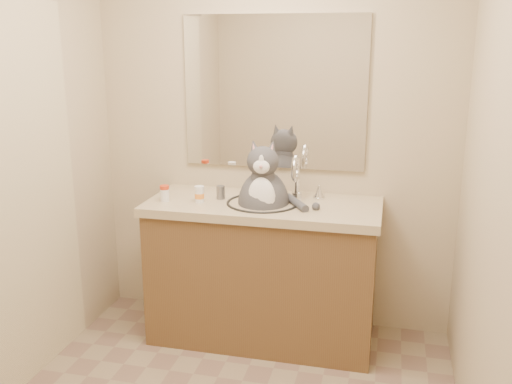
% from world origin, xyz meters
% --- Properties ---
extents(room, '(2.22, 2.52, 2.42)m').
position_xyz_m(room, '(0.00, 0.00, 1.20)').
color(room, gray).
rests_on(room, ground).
extents(vanity, '(1.34, 0.59, 1.12)m').
position_xyz_m(vanity, '(0.00, 0.96, 0.44)').
color(vanity, brown).
rests_on(vanity, ground).
extents(mirror, '(1.10, 0.02, 0.90)m').
position_xyz_m(mirror, '(0.00, 1.24, 1.45)').
color(mirror, white).
rests_on(mirror, room).
extents(shower_curtain, '(0.02, 1.30, 1.93)m').
position_xyz_m(shower_curtain, '(-1.05, 0.10, 1.03)').
color(shower_curtain, beige).
rests_on(shower_curtain, ground).
extents(cat, '(0.44, 0.35, 0.58)m').
position_xyz_m(cat, '(0.01, 0.94, 0.88)').
color(cat, '#424246').
rests_on(cat, vanity).
extents(pill_bottle_redcap, '(0.05, 0.05, 0.09)m').
position_xyz_m(pill_bottle_redcap, '(-0.56, 0.86, 0.90)').
color(pill_bottle_redcap, white).
rests_on(pill_bottle_redcap, vanity).
extents(pill_bottle_orange, '(0.06, 0.06, 0.09)m').
position_xyz_m(pill_bottle_orange, '(-0.36, 0.88, 0.90)').
color(pill_bottle_orange, white).
rests_on(pill_bottle_orange, vanity).
extents(grey_canister, '(0.06, 0.06, 0.08)m').
position_xyz_m(grey_canister, '(-0.26, 0.98, 0.89)').
color(grey_canister, slate).
rests_on(grey_canister, vanity).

